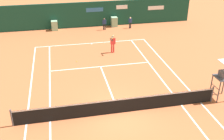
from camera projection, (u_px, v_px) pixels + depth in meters
ground_plane at (117, 107)px, 16.65m from camera, size 80.00×80.00×0.01m
tennis_net at (119, 106)px, 15.92m from camera, size 12.10×0.10×1.07m
sponsor_back_wall at (85, 15)px, 30.38m from camera, size 25.00×1.02×2.81m
umpire_chair at (224, 75)px, 16.87m from camera, size 1.00×1.00×2.61m
player_on_baseline at (113, 42)px, 23.87m from camera, size 0.56×0.73×1.83m
ball_kid_left_post at (130, 22)px, 30.23m from camera, size 0.42×0.20×1.27m
ball_kid_centre_post at (104, 23)px, 29.68m from camera, size 0.44×0.18×1.33m
tennis_ball_by_sideline at (77, 61)px, 22.54m from camera, size 0.07×0.07×0.07m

